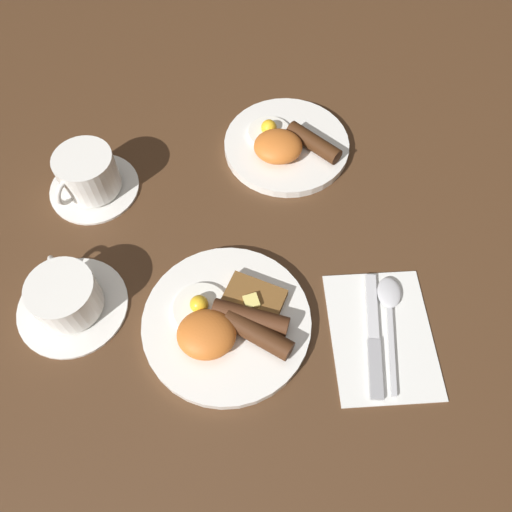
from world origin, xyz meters
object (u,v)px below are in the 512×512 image
at_px(breakfast_plate_far, 286,145).
at_px(spoon, 389,304).
at_px(breakfast_plate_near, 227,323).
at_px(teacup_near, 67,298).
at_px(teacup_far, 89,176).
at_px(knife, 374,341).

height_order(breakfast_plate_far, spoon, breakfast_plate_far).
bearing_deg(breakfast_plate_near, teacup_near, 173.78).
xyz_separation_m(teacup_far, spoon, (0.47, -0.20, -0.03)).
bearing_deg(teacup_far, spoon, -23.00).
xyz_separation_m(teacup_near, teacup_far, (-0.01, 0.21, 0.01)).
bearing_deg(teacup_far, teacup_near, -87.27).
relative_size(breakfast_plate_near, teacup_far, 1.62).
bearing_deg(teacup_near, spoon, 1.85).
height_order(knife, spoon, spoon).
distance_m(breakfast_plate_far, spoon, 0.33).
distance_m(teacup_near, teacup_far, 0.21).
bearing_deg(spoon, breakfast_plate_near, 102.62).
distance_m(teacup_near, knife, 0.43).
distance_m(teacup_far, spoon, 0.51).
bearing_deg(teacup_far, knife, -29.96).
bearing_deg(teacup_near, teacup_far, 92.73).
relative_size(teacup_near, teacup_far, 1.08).
xyz_separation_m(breakfast_plate_near, teacup_far, (-0.24, 0.24, 0.02)).
height_order(teacup_near, spoon, teacup_near).
bearing_deg(breakfast_plate_near, spoon, 9.70).
relative_size(breakfast_plate_far, knife, 1.17).
height_order(breakfast_plate_near, teacup_far, teacup_far).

